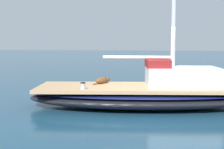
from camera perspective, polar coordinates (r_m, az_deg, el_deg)
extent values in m
plane|color=navy|center=(9.87, 5.79, -5.92)|extent=(120.00, 120.00, 0.00)
ellipsoid|color=black|center=(9.82, 5.81, -4.33)|extent=(3.26, 7.43, 0.56)
ellipsoid|color=navy|center=(9.79, 5.82, -3.29)|extent=(3.28, 7.46, 0.08)
cube|color=tan|center=(9.76, 5.83, -2.42)|extent=(2.75, 6.81, 0.10)
cylinder|color=silver|center=(9.77, 4.71, 3.20)|extent=(0.10, 2.20, 0.10)
cube|color=silver|center=(9.88, 12.81, -0.39)|extent=(1.63, 2.34, 0.60)
cube|color=maroon|center=(9.80, 8.38, 2.11)|extent=(1.40, 0.84, 0.24)
ellipsoid|color=brown|center=(10.29, -1.95, -1.06)|extent=(0.65, 0.48, 0.22)
ellipsoid|color=brown|center=(10.59, -0.83, -0.90)|extent=(0.24, 0.20, 0.13)
cone|color=black|center=(10.61, -1.03, -0.59)|extent=(0.05, 0.05, 0.05)
cone|color=black|center=(10.56, -0.62, -0.62)|extent=(0.05, 0.05, 0.05)
cylinder|color=brown|center=(10.50, -1.58, -1.34)|extent=(0.19, 0.12, 0.06)
cylinder|color=brown|center=(10.44, -1.03, -1.39)|extent=(0.19, 0.12, 0.06)
cylinder|color=brown|center=(9.98, -3.19, -1.75)|extent=(0.18, 0.11, 0.04)
cylinder|color=#B7B7BC|center=(9.08, -5.38, -2.49)|extent=(0.16, 0.16, 0.08)
cylinder|color=#B7B7BC|center=(9.07, -5.39, -1.92)|extent=(0.13, 0.13, 0.10)
cylinder|color=black|center=(9.06, -5.39, -1.52)|extent=(0.15, 0.15, 0.03)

